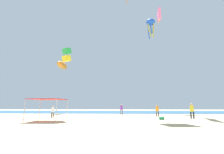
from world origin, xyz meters
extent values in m
cube|color=#D1BA8C|center=(0.00, 0.00, -0.05)|extent=(110.00, 110.00, 0.10)
cube|color=#28608C|center=(0.00, 27.15, 0.01)|extent=(110.00, 20.56, 0.03)
cylinder|color=#B2B2B7|center=(-7.45, -0.88, 1.13)|extent=(0.07, 0.07, 2.26)
cylinder|color=#B2B2B7|center=(-4.18, -0.88, 1.13)|extent=(0.07, 0.07, 2.26)
cylinder|color=#B2B2B7|center=(-7.45, 2.25, 1.13)|extent=(0.07, 0.07, 2.26)
cylinder|color=#B2B2B7|center=(-4.18, 2.25, 1.13)|extent=(0.07, 0.07, 2.26)
cube|color=red|center=(-5.82, 0.68, 2.29)|extent=(3.34, 3.20, 0.06)
cylinder|color=slate|center=(1.83, 14.16, 0.43)|extent=(0.17, 0.17, 0.85)
cylinder|color=slate|center=(2.14, 14.27, 0.43)|extent=(0.17, 0.17, 0.85)
cylinder|color=purple|center=(1.98, 14.22, 1.22)|extent=(0.44, 0.44, 0.74)
sphere|color=tan|center=(1.98, 14.22, 1.73)|extent=(0.28, 0.28, 0.28)
cylinder|color=brown|center=(-7.57, 5.93, 0.36)|extent=(0.14, 0.14, 0.72)
cylinder|color=brown|center=(-7.42, 6.17, 0.36)|extent=(0.14, 0.14, 0.72)
cylinder|color=white|center=(-7.50, 6.05, 1.03)|extent=(0.37, 0.37, 0.62)
sphere|color=tan|center=(-7.50, 6.05, 1.46)|extent=(0.23, 0.23, 0.23)
cylinder|color=black|center=(10.80, 4.96, 0.43)|extent=(0.17, 0.17, 0.87)
cylinder|color=black|center=(11.14, 4.97, 0.43)|extent=(0.17, 0.17, 0.87)
cylinder|color=yellow|center=(10.97, 4.97, 1.24)|extent=(0.45, 0.45, 0.75)
sphere|color=tan|center=(10.97, 4.97, 1.76)|extent=(0.28, 0.28, 0.28)
cylinder|color=brown|center=(7.27, 8.85, 0.40)|extent=(0.16, 0.16, 0.81)
cylinder|color=brown|center=(7.52, 8.66, 0.40)|extent=(0.16, 0.16, 0.81)
cylinder|color=orange|center=(7.39, 8.75, 1.16)|extent=(0.42, 0.42, 0.70)
sphere|color=tan|center=(7.39, 8.75, 1.64)|extent=(0.26, 0.26, 0.26)
cube|color=#1E8C4C|center=(6.78, 3.17, 0.16)|extent=(0.56, 0.36, 0.32)
cube|color=white|center=(6.78, 3.17, 0.34)|extent=(0.57, 0.37, 0.03)
ellipsoid|color=blue|center=(9.79, 25.09, 23.58)|extent=(2.99, 2.99, 1.63)
cylinder|color=blue|center=(10.42, 25.38, 21.83)|extent=(0.48, 0.36, 2.53)
cylinder|color=yellow|center=(9.86, 25.78, 21.45)|extent=(0.28, 0.57, 3.27)
cylinder|color=blue|center=(9.23, 25.49, 21.08)|extent=(0.58, 0.48, 4.03)
cylinder|color=yellow|center=(9.17, 24.80, 21.83)|extent=(0.48, 0.36, 2.53)
cylinder|color=blue|center=(9.73, 24.41, 21.45)|extent=(0.28, 0.57, 3.27)
cylinder|color=yellow|center=(10.36, 24.69, 21.08)|extent=(0.58, 0.48, 4.03)
cube|color=green|center=(-5.07, 3.75, 8.76)|extent=(1.27, 1.29, 0.92)
cube|color=yellow|center=(-5.07, 3.75, 7.75)|extent=(1.27, 1.29, 0.92)
cube|color=pink|center=(9.42, 13.56, 18.83)|extent=(1.52, 6.51, 3.95)
cube|color=yellow|center=(9.42, 13.56, 17.96)|extent=(0.97, 4.99, 2.18)
ellipsoid|color=orange|center=(-11.56, 19.41, 10.71)|extent=(1.94, 5.24, 1.88)
cone|color=pink|center=(-11.56, 19.41, 11.52)|extent=(0.89, 0.77, 0.73)
camera|label=1|loc=(2.40, -17.26, 1.61)|focal=27.02mm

